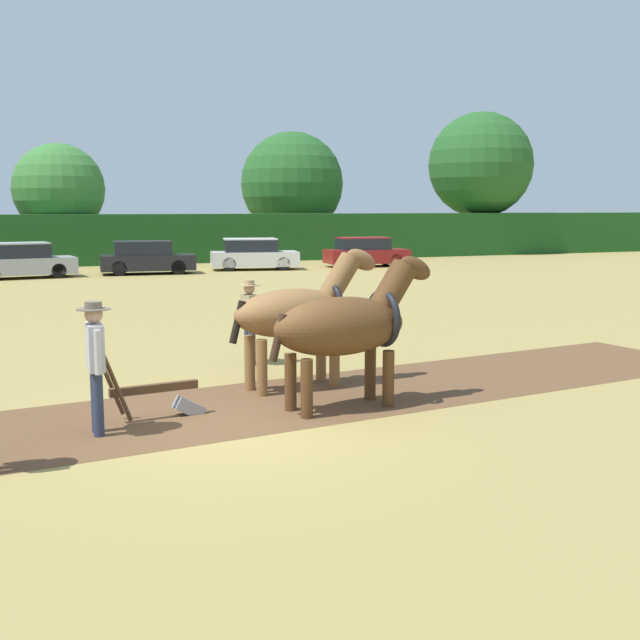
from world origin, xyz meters
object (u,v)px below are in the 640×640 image
at_px(tree_far_right, 481,165).
at_px(draft_horse_lead_left, 347,325).
at_px(tree_center_right, 59,189).
at_px(farmer_at_plow, 95,356).
at_px(parked_car_center_right, 146,258).
at_px(draft_horse_lead_right, 299,312).
at_px(tree_right, 292,184).
at_px(parked_car_right, 253,255).
at_px(plow, 163,396).
at_px(parked_car_center, 21,261).
at_px(parked_car_far_right, 366,252).
at_px(farmer_beside_team, 250,316).

relative_size(tree_far_right, draft_horse_lead_left, 3.18).
height_order(tree_center_right, farmer_at_plow, tree_center_right).
bearing_deg(parked_car_center_right, draft_horse_lead_left, -87.93).
relative_size(tree_center_right, draft_horse_lead_right, 2.28).
distance_m(tree_center_right, tree_right, 14.32).
relative_size(draft_horse_lead_left, parked_car_right, 0.65).
xyz_separation_m(tree_far_right, plow, (-27.88, -33.91, -5.44)).
xyz_separation_m(draft_horse_lead_left, parked_car_center, (-3.66, 25.68, -0.54)).
bearing_deg(draft_horse_lead_right, parked_car_right, 67.19).
xyz_separation_m(plow, parked_car_right, (9.66, 25.90, 0.42)).
bearing_deg(plow, draft_horse_lead_left, -16.49).
bearing_deg(plow, parked_car_far_right, 51.95).
height_order(tree_center_right, tree_right, tree_right).
xyz_separation_m(parked_car_center_right, parked_car_far_right, (11.21, 0.28, 0.00)).
bearing_deg(farmer_beside_team, parked_car_center, 93.88).
bearing_deg(plow, farmer_beside_team, 47.81).
relative_size(draft_horse_lead_left, plow, 1.84).
bearing_deg(tree_center_right, tree_right, 7.22).
distance_m(tree_center_right, tree_far_right, 26.45).
bearing_deg(parked_car_center_right, tree_right, 50.56).
distance_m(tree_right, parked_car_center_right, 16.36).
distance_m(parked_car_center_right, parked_car_right, 5.29).
xyz_separation_m(draft_horse_lead_right, parked_car_far_right, (13.08, 24.61, -0.56)).
relative_size(tree_center_right, farmer_at_plow, 3.60).
distance_m(plow, parked_car_center, 25.24).
bearing_deg(parked_car_right, tree_far_right, 35.32).
height_order(tree_right, parked_car_right, tree_right).
bearing_deg(parked_car_center, farmer_beside_team, -88.03).
height_order(tree_right, parked_car_center_right, tree_right).
bearing_deg(tree_right, tree_far_right, -12.57).
relative_size(plow, parked_car_center_right, 0.36).
relative_size(draft_horse_lead_right, parked_car_center_right, 0.65).
height_order(tree_far_right, parked_car_center_right, tree_far_right).
bearing_deg(draft_horse_lead_left, parked_car_center_right, 79.49).
distance_m(tree_right, parked_car_far_right, 11.55).
relative_size(farmer_at_plow, farmer_beside_team, 1.09).
distance_m(tree_right, parked_car_right, 12.87).
bearing_deg(tree_center_right, farmer_beside_team, -88.44).
height_order(farmer_at_plow, farmer_beside_team, farmer_at_plow).
distance_m(draft_horse_lead_right, parked_car_right, 25.82).
distance_m(draft_horse_lead_left, parked_car_center, 25.95).
xyz_separation_m(draft_horse_lead_left, farmer_at_plow, (-3.69, -0.05, -0.21)).
height_order(tree_far_right, farmer_at_plow, tree_far_right).
bearing_deg(parked_car_center_right, tree_center_right, 112.89).
relative_size(tree_far_right, parked_car_far_right, 2.10).
bearing_deg(farmer_at_plow, parked_car_center_right, 78.79).
height_order(tree_right, farmer_at_plow, tree_right).
bearing_deg(tree_center_right, plow, -92.48).
relative_size(farmer_at_plow, parked_car_far_right, 0.41).
bearing_deg(parked_car_center, parked_car_center_right, -4.58).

